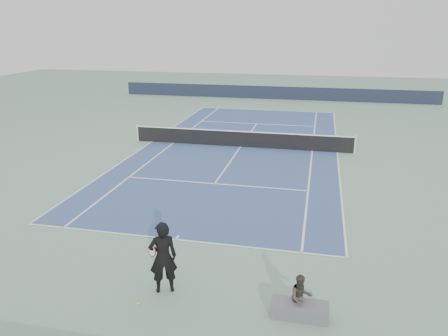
% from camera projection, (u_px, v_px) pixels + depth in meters
% --- Properties ---
extents(ground, '(80.00, 80.00, 0.00)m').
position_uv_depth(ground, '(241.00, 147.00, 25.45)').
color(ground, gray).
extents(court_surface, '(10.97, 23.77, 0.01)m').
position_uv_depth(court_surface, '(241.00, 147.00, 25.45)').
color(court_surface, '#385084').
rests_on(court_surface, ground).
extents(tennis_net, '(12.90, 0.10, 1.07)m').
position_uv_depth(tennis_net, '(241.00, 139.00, 25.29)').
color(tennis_net, silver).
rests_on(tennis_net, ground).
extents(windscreen_far, '(30.00, 0.25, 1.20)m').
position_uv_depth(windscreen_far, '(274.00, 93.00, 41.86)').
color(windscreen_far, black).
rests_on(windscreen_far, ground).
extents(tennis_player, '(0.91, 0.81, 2.01)m').
position_uv_depth(tennis_player, '(163.00, 257.00, 11.35)').
color(tennis_player, black).
rests_on(tennis_player, ground).
extents(tennis_ball, '(0.07, 0.07, 0.07)m').
position_uv_depth(tennis_ball, '(138.00, 303.00, 11.07)').
color(tennis_ball, '#CCE62F').
rests_on(tennis_ball, ground).
extents(spectator_bench, '(1.43, 0.93, 1.17)m').
position_uv_depth(spectator_bench, '(300.00, 303.00, 10.45)').
color(spectator_bench, '#5E5D62').
rests_on(spectator_bench, ground).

